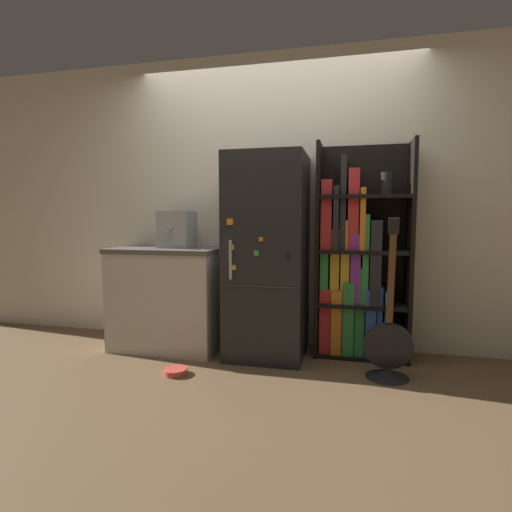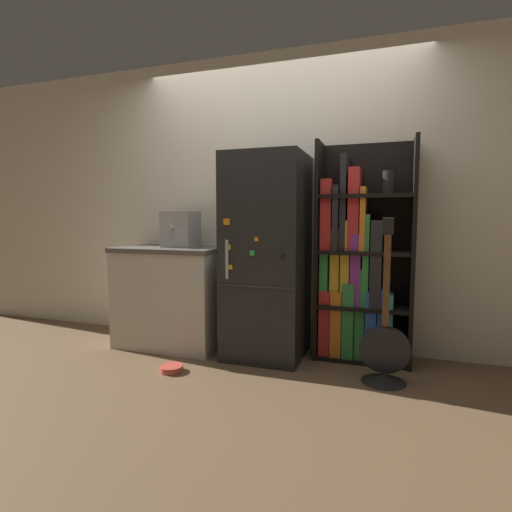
{
  "view_description": "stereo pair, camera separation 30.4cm",
  "coord_description": "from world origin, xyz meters",
  "px_view_note": "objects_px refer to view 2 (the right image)",
  "views": [
    {
      "loc": [
        0.66,
        -3.1,
        1.15
      ],
      "look_at": [
        -0.1,
        0.15,
        0.83
      ],
      "focal_mm": 28.0,
      "sensor_mm": 36.0,
      "label": 1
    },
    {
      "loc": [
        0.96,
        -3.02,
        1.15
      ],
      "look_at": [
        -0.1,
        0.15,
        0.83
      ],
      "focal_mm": 28.0,
      "sensor_mm": 36.0,
      "label": 2
    }
  ],
  "objects_px": {
    "refrigerator": "(267,257)",
    "guitar": "(384,359)",
    "bookshelf": "(357,269)",
    "pet_bowl": "(172,368)",
    "espresso_machine": "(181,229)"
  },
  "relations": [
    {
      "from": "pet_bowl",
      "to": "guitar",
      "type": "bearing_deg",
      "value": 11.14
    },
    {
      "from": "refrigerator",
      "to": "guitar",
      "type": "distance_m",
      "value": 1.19
    },
    {
      "from": "refrigerator",
      "to": "bookshelf",
      "type": "bearing_deg",
      "value": 12.79
    },
    {
      "from": "bookshelf",
      "to": "pet_bowl",
      "type": "height_order",
      "value": "bookshelf"
    },
    {
      "from": "bookshelf",
      "to": "espresso_machine",
      "type": "distance_m",
      "value": 1.57
    },
    {
      "from": "refrigerator",
      "to": "bookshelf",
      "type": "distance_m",
      "value": 0.73
    },
    {
      "from": "guitar",
      "to": "pet_bowl",
      "type": "xyz_separation_m",
      "value": [
        -1.52,
        -0.3,
        -0.14
      ]
    },
    {
      "from": "guitar",
      "to": "espresso_machine",
      "type": "bearing_deg",
      "value": 169.47
    },
    {
      "from": "bookshelf",
      "to": "espresso_machine",
      "type": "relative_size",
      "value": 5.34
    },
    {
      "from": "espresso_machine",
      "to": "guitar",
      "type": "relative_size",
      "value": 0.29
    },
    {
      "from": "bookshelf",
      "to": "guitar",
      "type": "bearing_deg",
      "value": -62.75
    },
    {
      "from": "espresso_machine",
      "to": "pet_bowl",
      "type": "height_order",
      "value": "espresso_machine"
    },
    {
      "from": "espresso_machine",
      "to": "pet_bowl",
      "type": "distance_m",
      "value": 1.23
    },
    {
      "from": "bookshelf",
      "to": "guitar",
      "type": "relative_size",
      "value": 1.52
    },
    {
      "from": "bookshelf",
      "to": "espresso_machine",
      "type": "xyz_separation_m",
      "value": [
        -1.53,
        -0.13,
        0.31
      ]
    }
  ]
}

